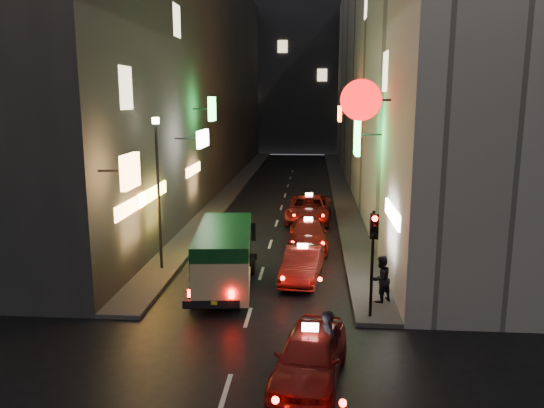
% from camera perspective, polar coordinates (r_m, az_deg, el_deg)
% --- Properties ---
extents(building_left, '(7.54, 52.00, 18.00)m').
position_cam_1_polar(building_left, '(43.06, -9.31, 13.66)').
color(building_left, '#3B3835').
rests_on(building_left, ground).
extents(building_right, '(7.93, 52.00, 18.00)m').
position_cam_1_polar(building_right, '(42.28, 12.91, 13.57)').
color(building_right, '#B0AAA1').
rests_on(building_right, ground).
extents(building_far, '(30.00, 10.00, 22.00)m').
position_cam_1_polar(building_far, '(73.96, 2.97, 14.29)').
color(building_far, '#2E2E33').
rests_on(building_far, ground).
extents(sidewalk_left, '(1.50, 52.00, 0.15)m').
position_cam_1_polar(sidewalk_left, '(42.88, -4.05, 1.82)').
color(sidewalk_left, '#43403E').
rests_on(sidewalk_left, ground).
extents(sidewalk_right, '(1.50, 52.00, 0.15)m').
position_cam_1_polar(sidewalk_right, '(42.47, 7.37, 1.66)').
color(sidewalk_right, '#43403E').
rests_on(sidewalk_right, ground).
extents(minibus, '(2.50, 5.70, 2.37)m').
position_cam_1_polar(minibus, '(20.01, -5.14, -5.05)').
color(minibus, tan).
rests_on(minibus, ground).
extents(taxi_near, '(2.87, 5.32, 1.78)m').
position_cam_1_polar(taxi_near, '(13.98, 4.09, -15.57)').
color(taxi_near, maroon).
rests_on(taxi_near, ground).
extents(taxi_second, '(2.46, 4.95, 1.69)m').
position_cam_1_polar(taxi_second, '(21.21, 3.30, -6.16)').
color(taxi_second, maroon).
rests_on(taxi_second, ground).
extents(taxi_third, '(2.09, 4.82, 1.69)m').
position_cam_1_polar(taxi_third, '(25.83, 3.92, -2.98)').
color(taxi_third, maroon).
rests_on(taxi_third, ground).
extents(taxi_far, '(2.61, 5.67, 1.93)m').
position_cam_1_polar(taxi_far, '(31.19, 3.99, -0.26)').
color(taxi_far, maroon).
rests_on(taxi_far, ground).
extents(pedestrian_crossing, '(0.61, 0.77, 2.04)m').
position_cam_1_polar(pedestrian_crossing, '(14.17, 6.10, -14.25)').
color(pedestrian_crossing, black).
rests_on(pedestrian_crossing, ground).
extents(pedestrian_sidewalk, '(0.82, 0.78, 1.87)m').
position_cam_1_polar(pedestrian_sidewalk, '(18.87, 11.64, -7.58)').
color(pedestrian_sidewalk, black).
rests_on(pedestrian_sidewalk, sidewalk_right).
extents(traffic_light, '(0.26, 0.43, 3.50)m').
position_cam_1_polar(traffic_light, '(17.00, 10.85, -4.01)').
color(traffic_light, black).
rests_on(traffic_light, sidewalk_right).
extents(lamp_post, '(0.28, 0.28, 6.22)m').
position_cam_1_polar(lamp_post, '(22.01, -12.14, 2.18)').
color(lamp_post, black).
rests_on(lamp_post, sidewalk_left).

